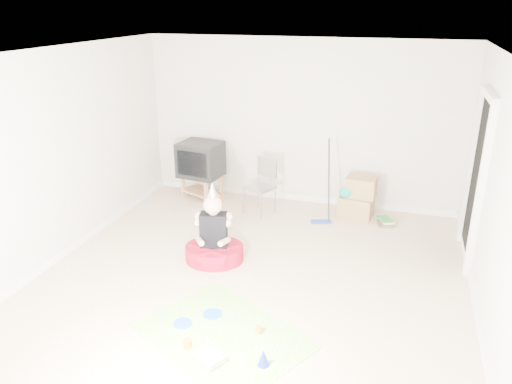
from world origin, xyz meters
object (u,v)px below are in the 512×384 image
(tv_stand, at_px, (202,185))
(folding_chair, at_px, (260,187))
(crt_tv, at_px, (201,159))
(cardboard_boxes, at_px, (357,198))
(seated_woman, at_px, (214,244))
(birthday_cake, at_px, (210,357))

(tv_stand, xyz_separation_m, folding_chair, (1.10, -0.32, 0.19))
(crt_tv, relative_size, cardboard_boxes, 1.03)
(folding_chair, height_order, cardboard_boxes, folding_chair)
(tv_stand, distance_m, seated_woman, 2.19)
(cardboard_boxes, bearing_deg, seated_woman, -129.20)
(folding_chair, xyz_separation_m, seated_woman, (-0.12, -1.63, -0.19))
(seated_woman, relative_size, birthday_cake, 3.18)
(seated_woman, bearing_deg, birthday_cake, -69.96)
(tv_stand, distance_m, birthday_cake, 4.09)
(tv_stand, bearing_deg, cardboard_boxes, -0.45)
(crt_tv, distance_m, seated_woman, 2.23)
(crt_tv, xyz_separation_m, cardboard_boxes, (2.56, -0.02, -0.37))
(crt_tv, bearing_deg, seated_woman, -55.13)
(tv_stand, relative_size, cardboard_boxes, 1.15)
(tv_stand, relative_size, birthday_cake, 2.19)
(tv_stand, bearing_deg, birthday_cake, -66.33)
(folding_chair, bearing_deg, seated_woman, -94.12)
(seated_woman, bearing_deg, crt_tv, 116.84)
(seated_woman, height_order, birthday_cake, seated_woman)
(crt_tv, relative_size, folding_chair, 0.75)
(tv_stand, height_order, crt_tv, crt_tv)
(folding_chair, bearing_deg, tv_stand, 163.63)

